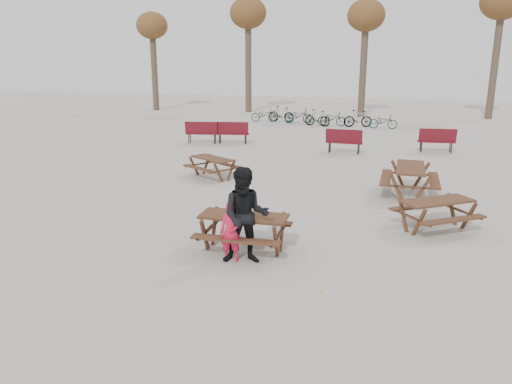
% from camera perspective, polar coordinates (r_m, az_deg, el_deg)
% --- Properties ---
extents(ground, '(80.00, 80.00, 0.00)m').
position_cam_1_polar(ground, '(10.53, -1.39, -6.65)').
color(ground, gray).
rests_on(ground, ground).
extents(main_picnic_table, '(1.80, 1.45, 0.78)m').
position_cam_1_polar(main_picnic_table, '(10.33, -1.41, -3.64)').
color(main_picnic_table, '#381E14').
rests_on(main_picnic_table, ground).
extents(food_tray, '(0.18, 0.11, 0.03)m').
position_cam_1_polar(food_tray, '(10.14, -2.10, -2.78)').
color(food_tray, white).
rests_on(food_tray, main_picnic_table).
extents(bread_roll, '(0.14, 0.06, 0.05)m').
position_cam_1_polar(bread_roll, '(10.12, -2.10, -2.55)').
color(bread_roll, tan).
rests_on(bread_roll, food_tray).
extents(soda_bottle, '(0.07, 0.07, 0.17)m').
position_cam_1_polar(soda_bottle, '(10.23, -3.05, -2.30)').
color(soda_bottle, silver).
rests_on(soda_bottle, main_picnic_table).
extents(child, '(0.48, 0.35, 1.21)m').
position_cam_1_polar(child, '(9.80, -2.87, -4.60)').
color(child, red).
rests_on(child, ground).
extents(adult, '(1.07, 0.91, 1.91)m').
position_cam_1_polar(adult, '(9.63, -1.19, -2.73)').
color(adult, black).
rests_on(adult, ground).
extents(picnic_table_east, '(2.16, 2.08, 0.73)m').
position_cam_1_polar(picnic_table_east, '(12.32, 19.90, -2.50)').
color(picnic_table_east, '#381E14').
rests_on(picnic_table_east, ground).
extents(picnic_table_north, '(2.02, 1.92, 0.68)m').
position_cam_1_polar(picnic_table_north, '(16.62, -5.01, 2.77)').
color(picnic_table_north, '#381E14').
rests_on(picnic_table_north, ground).
extents(picnic_table_far, '(1.67, 2.05, 0.86)m').
position_cam_1_polar(picnic_table_far, '(15.08, 17.14, 1.19)').
color(picnic_table_far, '#381E14').
rests_on(picnic_table_far, ground).
extents(park_bench_row, '(11.90, 1.78, 1.03)m').
position_cam_1_polar(park_bench_row, '(22.09, 5.00, 6.37)').
color(park_bench_row, maroon).
rests_on(park_bench_row, ground).
extents(bicycle_row, '(8.70, 2.09, 0.97)m').
position_cam_1_polar(bicycle_row, '(29.75, 6.94, 8.49)').
color(bicycle_row, black).
rests_on(bicycle_row, ground).
extents(tree_row, '(32.17, 3.52, 8.26)m').
position_cam_1_polar(tree_row, '(34.65, 12.33, 18.75)').
color(tree_row, '#382B21').
rests_on(tree_row, ground).
extents(fallen_leaves, '(11.00, 11.00, 0.01)m').
position_cam_1_polar(fallen_leaves, '(12.71, 3.91, -2.75)').
color(fallen_leaves, gold).
rests_on(fallen_leaves, ground).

